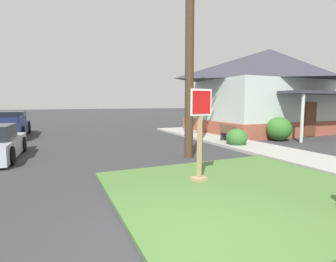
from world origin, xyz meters
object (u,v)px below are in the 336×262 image
at_px(stop_sign, 200,138).
at_px(street_bench, 230,133).
at_px(pickup_truck_navy, 8,127).
at_px(manhole_cover, 141,192).
at_px(utility_pole, 190,20).

distance_m(stop_sign, street_bench, 6.50).
xyz_separation_m(stop_sign, pickup_truck_navy, (-5.82, 12.25, -0.55)).
xyz_separation_m(manhole_cover, pickup_truck_navy, (-4.28, 12.27, 0.61)).
bearing_deg(pickup_truck_navy, utility_pole, -53.09).
height_order(manhole_cover, street_bench, street_bench).
distance_m(pickup_truck_navy, utility_pole, 12.51).
relative_size(stop_sign, street_bench, 1.53).
distance_m(stop_sign, pickup_truck_navy, 13.58).
distance_m(stop_sign, utility_pole, 4.89).
bearing_deg(utility_pole, pickup_truck_navy, 126.91).
bearing_deg(pickup_truck_navy, stop_sign, -64.60).
bearing_deg(pickup_truck_navy, manhole_cover, -70.77).
xyz_separation_m(pickup_truck_navy, street_bench, (10.30, -7.58, -0.03)).
height_order(stop_sign, street_bench, stop_sign).
bearing_deg(stop_sign, pickup_truck_navy, 115.40).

